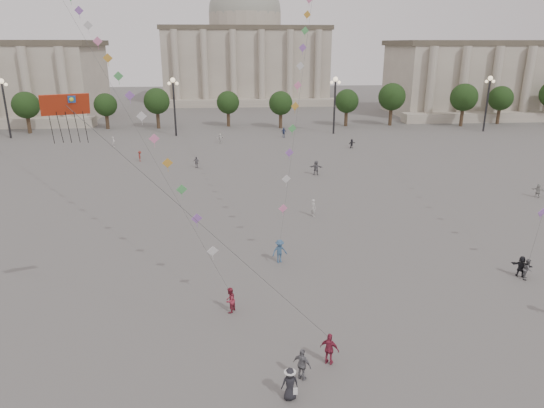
{
  "coord_description": "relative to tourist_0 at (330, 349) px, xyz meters",
  "views": [
    {
      "loc": [
        -4.25,
        -21.68,
        16.6
      ],
      "look_at": [
        -1.55,
        12.0,
        5.34
      ],
      "focal_mm": 32.0,
      "sensor_mm": 36.0,
      "label": 1
    }
  ],
  "objects": [
    {
      "name": "ground",
      "position": [
        -0.63,
        -0.29,
        -0.92
      ],
      "size": [
        360.0,
        360.0,
        0.0
      ],
      "primitive_type": "plane",
      "color": "#5D5A57",
      "rests_on": "ground"
    },
    {
      "name": "hall_central",
      "position": [
        -0.63,
        128.93,
        13.31
      ],
      "size": [
        48.3,
        34.3,
        35.5
      ],
      "color": "#9F9686",
      "rests_on": "ground"
    },
    {
      "name": "tree_row",
      "position": [
        -0.63,
        77.71,
        4.47
      ],
      "size": [
        137.12,
        5.12,
        8.0
      ],
      "color": "#392C1C",
      "rests_on": "ground"
    },
    {
      "name": "lamp_post_far_west",
      "position": [
        -45.63,
        69.71,
        6.43
      ],
      "size": [
        2.0,
        0.9,
        10.65
      ],
      "color": "#262628",
      "rests_on": "ground"
    },
    {
      "name": "lamp_post_mid_west",
      "position": [
        -15.63,
        69.71,
        6.43
      ],
      "size": [
        2.0,
        0.9,
        10.65
      ],
      "color": "#262628",
      "rests_on": "ground"
    },
    {
      "name": "lamp_post_mid_east",
      "position": [
        14.37,
        69.71,
        6.43
      ],
      "size": [
        2.0,
        0.9,
        10.65
      ],
      "color": "#262628",
      "rests_on": "ground"
    },
    {
      "name": "lamp_post_far_east",
      "position": [
        44.37,
        69.71,
        6.43
      ],
      "size": [
        2.0,
        0.9,
        10.65
      ],
      "color": "#262628",
      "rests_on": "ground"
    },
    {
      "name": "person_crowd_0",
      "position": [
        4.36,
        66.43,
        -0.01
      ],
      "size": [
        1.15,
        0.68,
        1.83
      ],
      "primitive_type": "imported",
      "rotation": [
        0.0,
        0.0,
        0.23
      ],
      "color": "navy",
      "rests_on": "ground"
    },
    {
      "name": "person_crowd_3",
      "position": [
        16.25,
        9.16,
        -0.12
      ],
      "size": [
        1.48,
        1.27,
        1.61
      ],
      "primitive_type": "imported",
      "rotation": [
        0.0,
        0.0,
        2.5
      ],
      "color": "black",
      "rests_on": "ground"
    },
    {
      "name": "person_crowd_4",
      "position": [
        -7.19,
        62.28,
        -0.12
      ],
      "size": [
        1.54,
        1.08,
        1.6
      ],
      "primitive_type": "imported",
      "rotation": [
        0.0,
        0.0,
        3.6
      ],
      "color": "white",
      "rests_on": "ground"
    },
    {
      "name": "person_crowd_7",
      "position": [
        29.24,
        27.71,
        -0.12
      ],
      "size": [
        1.4,
        1.35,
        1.59
      ],
      "primitive_type": "imported",
      "rotation": [
        0.0,
        0.0,
        2.39
      ],
      "color": "#AEADA9",
      "rests_on": "ground"
    },
    {
      "name": "person_crowd_9",
      "position": [
        14.66,
        56.05,
        -0.17
      ],
      "size": [
        1.43,
        1.06,
        1.5
      ],
      "primitive_type": "imported",
      "rotation": [
        0.0,
        0.0,
        0.51
      ],
      "color": "black",
      "rests_on": "ground"
    },
    {
      "name": "person_crowd_10",
      "position": [
        -24.92,
        60.06,
        -0.05
      ],
      "size": [
        0.46,
        0.67,
        1.75
      ],
      "primitive_type": "imported",
      "rotation": [
        0.0,
        0.0,
        1.64
      ],
      "color": "silver",
      "rests_on": "ground"
    },
    {
      "name": "person_crowd_12",
      "position": [
        5.88,
        39.46,
        0.04
      ],
      "size": [
        1.86,
        0.98,
        1.91
      ],
      "primitive_type": "imported",
      "rotation": [
        0.0,
        0.0,
        2.9
      ],
      "color": "slate",
      "rests_on": "ground"
    },
    {
      "name": "person_crowd_13",
      "position": [
        2.94,
        23.54,
        -0.03
      ],
      "size": [
        0.67,
        0.77,
        1.78
      ],
      "primitive_type": "imported",
      "rotation": [
        0.0,
        0.0,
        2.04
      ],
      "color": "beige",
      "rests_on": "ground"
    },
    {
      "name": "person_crowd_16",
      "position": [
        -10.15,
        44.69,
        -0.14
      ],
      "size": [
        0.99,
        0.67,
        1.56
      ],
      "primitive_type": "imported",
      "rotation": [
        0.0,
        0.0,
        5.94
      ],
      "color": "slate",
      "rests_on": "ground"
    },
    {
      "name": "person_crowd_17",
      "position": [
        -18.69,
        49.2,
        -0.16
      ],
      "size": [
        0.71,
        1.06,
        1.53
      ],
      "primitive_type": "imported",
      "rotation": [
        0.0,
        0.0,
        1.72
      ],
      "color": "maroon",
      "rests_on": "ground"
    },
    {
      "name": "tourist_0",
      "position": [
        0.0,
        0.0,
        0.0
      ],
      "size": [
        1.16,
        0.95,
        1.84
      ],
      "primitive_type": "imported",
      "rotation": [
        0.0,
        0.0,
        2.59
      ],
      "color": "maroon",
      "rests_on": "ground"
    },
    {
      "name": "tourist_3",
      "position": [
        -1.65,
        -1.17,
        -0.02
      ],
      "size": [
        1.09,
        1.01,
        1.8
      ],
      "primitive_type": "imported",
      "rotation": [
        0.0,
        0.0,
        2.45
      ],
      "color": "slate",
      "rests_on": "ground"
    },
    {
      "name": "kite_flyer_0",
      "position": [
        -5.37,
        5.78,
        -0.06
      ],
      "size": [
        0.98,
        1.05,
        1.72
      ],
      "primitive_type": "imported",
      "rotation": [
        0.0,
        0.0,
        4.19
      ],
      "color": "maroon",
      "rests_on": "ground"
    },
    {
      "name": "kite_flyer_1",
      "position": [
        -1.47,
        13.01,
        0.04
      ],
      "size": [
        1.4,
        1.05,
        1.92
      ],
      "primitive_type": "imported",
      "rotation": [
        0.0,
        0.0,
        0.3
      ],
      "color": "#355578",
      "rests_on": "ground"
    },
    {
      "name": "kite_flyer_2",
      "position": [
        16.47,
        8.73,
        -0.14
      ],
      "size": [
        0.91,
        0.96,
        1.57
      ],
      "primitive_type": "imported",
      "rotation": [
        0.0,
        0.0,
        1.02
      ],
      "color": "#58595C",
      "rests_on": "ground"
    },
    {
      "name": "hat_person",
      "position": [
        -2.44,
        -2.56,
        -0.02
      ],
      "size": [
        0.91,
        0.65,
        1.72
      ],
      "color": "black",
      "rests_on": "ground"
    },
    {
      "name": "dragon_kite",
      "position": [
        -12.67,
        2.01,
        12.11
      ],
      "size": [
        7.53,
        1.67,
        17.82
      ],
      "color": "#AA2B12",
      "rests_on": "ground"
    },
    {
      "name": "kite_train_west",
      "position": [
        -19.1,
        26.25,
        19.05
      ],
      "size": [
        26.17,
        38.14,
        57.98
      ],
      "color": "#3F3F3F",
      "rests_on": "ground"
    }
  ]
}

